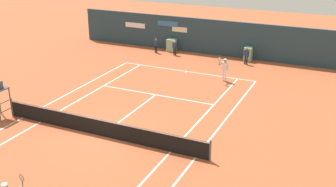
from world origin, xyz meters
name	(u,v)px	position (x,y,z in m)	size (l,w,h in m)	color
ground_plane	(107,131)	(0.00, 0.58, 0.00)	(80.00, 80.00, 0.01)	#B25633
tennis_net	(100,127)	(0.00, 0.00, 0.51)	(12.10, 0.10, 1.07)	#4C4C51
sponsor_back_wall	(210,38)	(-0.03, 16.97, 1.45)	(25.00, 1.02, 3.01)	#233D4C
player_on_baseline	(224,68)	(3.22, 10.84, 0.98)	(0.66, 0.67, 1.85)	white
ball_kid_left_post	(175,47)	(-2.64, 15.39, 0.74)	(0.43, 0.19, 1.28)	black
ball_kid_centre_post	(246,55)	(3.59, 15.39, 0.79)	(0.46, 0.20, 1.37)	black
ball_kid_right_post	(156,45)	(-4.44, 15.39, 0.73)	(0.42, 0.18, 1.27)	black
tennis_ball_mid_court	(208,98)	(3.30, 7.28, 0.03)	(0.07, 0.07, 0.07)	#CCE033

